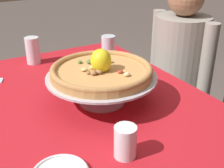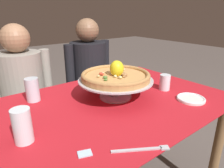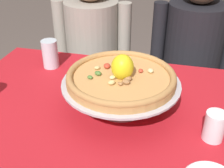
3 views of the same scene
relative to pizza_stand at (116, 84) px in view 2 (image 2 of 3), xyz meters
The scene contains 11 objects.
dining_table 0.20m from the pizza_stand, 131.29° to the right, with size 1.29×0.90×0.76m.
pizza_stand is the anchor object (origin of this frame).
pizza 0.05m from the pizza_stand, 56.94° to the right, with size 0.39×0.39×0.11m.
water_glass_side_right 0.34m from the pizza_stand, 16.51° to the right, with size 0.07×0.07×0.10m.
water_glass_side_left 0.56m from the pizza_stand, 168.09° to the right, with size 0.07×0.07×0.14m.
water_glass_back_left 0.47m from the pizza_stand, 147.61° to the left, with size 0.07×0.07×0.13m.
side_plate 0.44m from the pizza_stand, 43.22° to the right, with size 0.16×0.16×0.02m.
dinner_fork 0.50m from the pizza_stand, 116.81° to the right, with size 0.19×0.13×0.01m.
sugar_packet 0.52m from the pizza_stand, 141.13° to the right, with size 0.05×0.04×0.01m, color silver.
diner_left 0.84m from the pizza_stand, 115.15° to the left, with size 0.48×0.35×1.16m.
diner_right 0.84m from the pizza_stand, 69.72° to the left, with size 0.49×0.36×1.18m.
Camera 2 is at (-0.66, -0.81, 1.24)m, focal length 32.36 mm.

